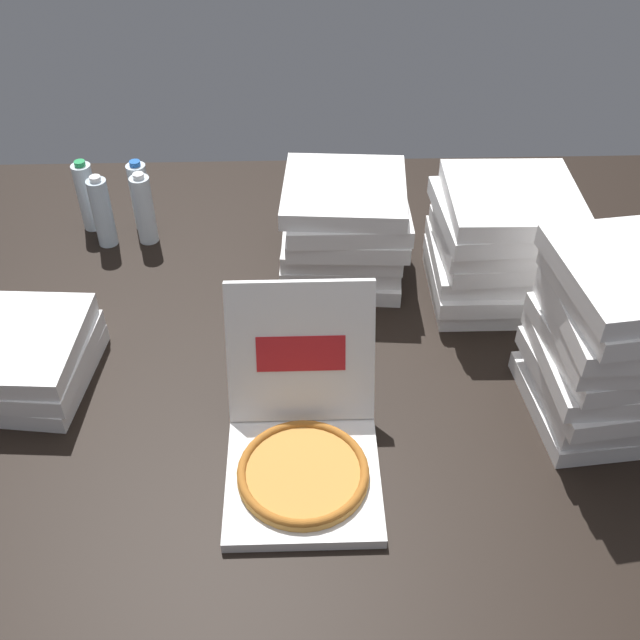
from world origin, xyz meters
name	(u,v)px	position (x,y,z in m)	size (l,w,h in m)	color
ground_plane	(329,388)	(0.00, 0.00, -0.01)	(3.20, 2.40, 0.02)	black
open_pizza_box	(302,438)	(-0.07, -0.24, 0.08)	(0.35, 0.49, 0.36)	white
pizza_stack_left_near	(17,358)	(-0.80, 0.05, 0.08)	(0.39, 0.39, 0.15)	white
pizza_stack_left_far	(623,342)	(0.68, -0.10, 0.23)	(0.40, 0.41, 0.46)	white
pizza_stack_center_near	(499,243)	(0.49, 0.38, 0.18)	(0.38, 0.38, 0.36)	white
pizza_stack_right_far	(344,228)	(0.06, 0.50, 0.15)	(0.38, 0.39, 0.31)	white
water_bottle_0	(102,212)	(-0.69, 0.67, 0.12)	(0.06, 0.06, 0.24)	silver
water_bottle_1	(87,196)	(-0.76, 0.77, 0.12)	(0.06, 0.06, 0.24)	white
water_bottle_2	(141,196)	(-0.58, 0.76, 0.12)	(0.06, 0.06, 0.24)	white
water_bottle_3	(144,209)	(-0.56, 0.68, 0.12)	(0.06, 0.06, 0.24)	white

